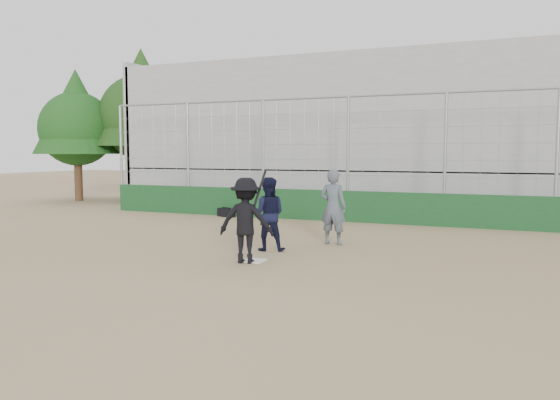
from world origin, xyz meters
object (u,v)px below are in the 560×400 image
at_px(catcher_crouched, 268,226).
at_px(umpire, 333,211).
at_px(batter_at_plate, 246,220).
at_px(equipment_bag, 226,212).

bearing_deg(catcher_crouched, umpire, 52.03).
distance_m(batter_at_plate, umpire, 2.95).
relative_size(batter_at_plate, umpire, 1.14).
xyz_separation_m(batter_at_plate, umpire, (0.96, 2.79, -0.04)).
relative_size(catcher_crouched, equipment_bag, 1.54).
bearing_deg(batter_at_plate, umpire, 70.93).
xyz_separation_m(umpire, equipment_bag, (-5.13, 4.04, -0.68)).
xyz_separation_m(batter_at_plate, equipment_bag, (-4.16, 6.83, -0.72)).
distance_m(catcher_crouched, equipment_bag, 6.79).
xyz_separation_m(catcher_crouched, equipment_bag, (-4.03, 5.45, -0.42)).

